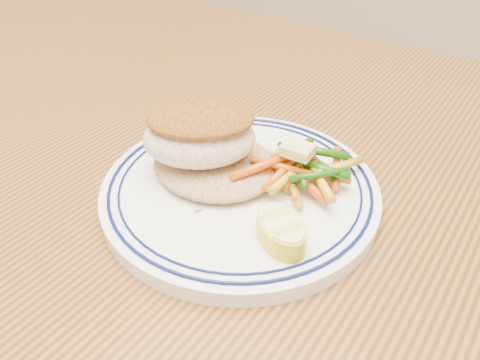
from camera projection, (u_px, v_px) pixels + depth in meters
name	position (u px, v px, depth m)	size (l,w,h in m)	color
dining_table	(241.00, 253.00, 0.51)	(1.50, 0.90, 0.75)	#522F10
plate	(240.00, 189.00, 0.43)	(0.25, 0.25, 0.02)	white
rice_pilaf	(215.00, 162.00, 0.44)	(0.12, 0.11, 0.02)	#A57E52
fish_fillet	(200.00, 134.00, 0.42)	(0.13, 0.12, 0.05)	beige
vegetable_pile	(303.00, 168.00, 0.43)	(0.10, 0.11, 0.03)	gold
butter_pat	(298.00, 150.00, 0.41)	(0.03, 0.02, 0.01)	#E4D36F
lemon_wedge	(281.00, 230.00, 0.36)	(0.07, 0.07, 0.02)	yellow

